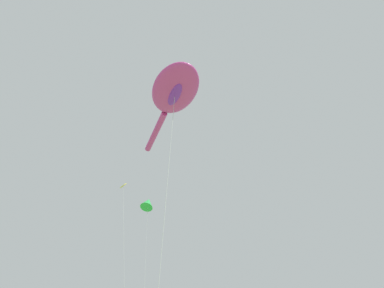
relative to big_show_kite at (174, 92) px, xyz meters
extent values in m
ellipsoid|color=#CC3899|center=(-0.13, -0.19, 0.04)|extent=(5.37, 5.78, 1.33)
cylinder|color=#CC3899|center=(2.61, 3.73, -0.16)|extent=(3.10, 4.16, 0.48)
ellipsoid|color=purple|center=(-0.13, -0.19, -0.56)|extent=(1.84, 2.18, 0.48)
cylinder|color=#B2B2B7|center=(-1.21, -0.81, -9.92)|extent=(2.18, 1.28, 18.58)
cone|color=green|center=(8.08, 8.72, -2.65)|extent=(1.57, 1.33, 1.38)
cube|color=yellow|center=(4.94, 9.06, -2.25)|extent=(0.43, 0.60, 0.56)
cylinder|color=#B2B2B7|center=(4.58, 7.03, -10.73)|extent=(0.74, 4.08, 16.96)
camera|label=1|loc=(-11.94, -9.31, -17.61)|focal=29.47mm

